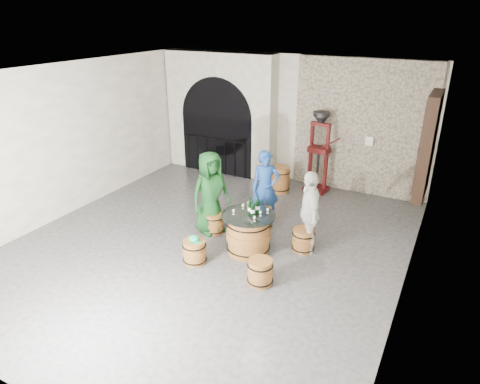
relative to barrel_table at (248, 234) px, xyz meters
The scene contains 31 objects.
ground 0.87m from the barrel_table, behind, with size 8.00×8.00×0.00m, color #313134.
wall_back 4.16m from the barrel_table, 101.23° to the left, with size 8.00×8.00×0.00m, color silver.
wall_front 4.35m from the barrel_table, 100.70° to the right, with size 8.00×8.00×0.00m, color silver.
wall_left 4.45m from the barrel_table, behind, with size 8.00×8.00×0.00m, color silver.
wall_right 2.99m from the barrel_table, ahead, with size 8.00×8.00×0.00m, color silver.
ceiling 2.93m from the barrel_table, behind, with size 8.00×8.00×0.00m, color beige.
stone_facing_panel 4.16m from the barrel_table, 75.05° to the left, with size 3.20×0.12×3.18m, color #A19580.
arched_opening 4.67m from the barrel_table, 126.31° to the left, with size 3.10×0.60×3.19m.
shuttered_window 3.76m from the barrel_table, 41.46° to the left, with size 0.23×1.10×2.00m.
barrel_table is the anchor object (origin of this frame).
barrel_stool_left 1.04m from the barrel_table, 159.79° to the left, with size 0.43×0.43×0.44m.
barrel_stool_far 1.04m from the barrel_table, 100.28° to the left, with size 0.43×0.43×0.44m.
barrel_stool_right 1.04m from the barrel_table, 30.04° to the left, with size 0.43×0.43×0.44m.
barrel_stool_near_right 1.04m from the barrel_table, 52.31° to the right, with size 0.43×0.43×0.44m.
barrel_stool_near_left 1.04m from the barrel_table, 131.08° to the right, with size 0.43×0.43×0.44m.
green_cap 1.03m from the barrel_table, 130.88° to the right, with size 0.24×0.19×0.10m.
person_green 1.19m from the barrel_table, 159.79° to the left, with size 0.83×0.54×1.69m, color #0F3814.
person_blue 1.30m from the barrel_table, 100.28° to the left, with size 0.58×0.38×1.59m, color navy.
person_white 1.17m from the barrel_table, 30.04° to the left, with size 0.93×0.39×1.58m, color silver.
wine_bottle_left 0.52m from the barrel_table, 79.83° to the left, with size 0.08×0.08×0.32m.
wine_bottle_center 0.52m from the barrel_table, 10.03° to the right, with size 0.08×0.08×0.32m.
wine_bottle_right 0.55m from the barrel_table, 55.05° to the left, with size 0.08×0.08×0.32m.
tasting_glass_a 0.51m from the barrel_table, 155.60° to the right, with size 0.05×0.05×0.10m, color orange, non-canonical shape.
tasting_glass_b 0.49m from the barrel_table, 15.20° to the left, with size 0.05×0.05×0.10m, color orange, non-canonical shape.
tasting_glass_c 0.56m from the barrel_table, 116.43° to the left, with size 0.05×0.05×0.10m, color orange, non-canonical shape.
tasting_glass_d 0.56m from the barrel_table, 38.14° to the left, with size 0.05×0.05×0.10m, color orange, non-canonical shape.
tasting_glass_e 0.52m from the barrel_table, 42.01° to the right, with size 0.05×0.05×0.10m, color orange, non-canonical shape.
tasting_glass_f 0.51m from the barrel_table, 139.23° to the left, with size 0.05×0.05×0.10m, color orange, non-canonical shape.
side_barrel 2.99m from the barrel_table, 101.55° to the left, with size 0.49×0.49×0.66m.
corking_press 3.52m from the barrel_table, 87.00° to the left, with size 0.83×0.52×1.98m.
control_box 4.09m from the barrel_table, 71.27° to the left, with size 0.18×0.10×0.22m, color silver.
Camera 1 is at (3.86, -6.10, 4.14)m, focal length 32.00 mm.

